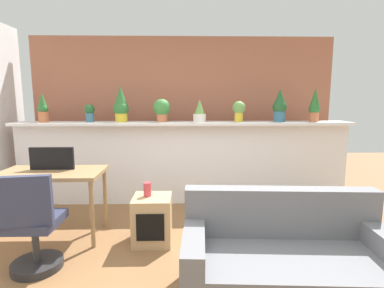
{
  "coord_description": "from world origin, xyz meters",
  "views": [
    {
      "loc": [
        0.02,
        -2.22,
        1.51
      ],
      "look_at": [
        0.1,
        0.96,
        1.03
      ],
      "focal_mm": 27.43,
      "sensor_mm": 36.0,
      "label": 1
    }
  ],
  "objects_px": {
    "potted_plant_6": "(280,106)",
    "side_cube_shelf": "(152,220)",
    "potted_plant_0": "(43,108)",
    "office_chair": "(32,230)",
    "potted_plant_7": "(315,105)",
    "desk": "(52,179)",
    "potted_plant_5": "(239,110)",
    "couch": "(287,264)",
    "potted_plant_1": "(90,112)",
    "potted_plant_2": "(121,105)",
    "potted_plant_3": "(162,109)",
    "vase_on_shelf": "(147,189)",
    "tv_monitor": "(52,158)",
    "potted_plant_4": "(200,112)"
  },
  "relations": [
    {
      "from": "potted_plant_3",
      "to": "potted_plant_6",
      "type": "height_order",
      "value": "potted_plant_6"
    },
    {
      "from": "potted_plant_1",
      "to": "side_cube_shelf",
      "type": "bearing_deg",
      "value": -50.76
    },
    {
      "from": "potted_plant_5",
      "to": "office_chair",
      "type": "xyz_separation_m",
      "value": [
        -2.11,
        -1.76,
        -0.98
      ]
    },
    {
      "from": "potted_plant_0",
      "to": "office_chair",
      "type": "relative_size",
      "value": 0.45
    },
    {
      "from": "potted_plant_6",
      "to": "couch",
      "type": "xyz_separation_m",
      "value": [
        -0.59,
        -2.16,
        -1.15
      ]
    },
    {
      "from": "potted_plant_2",
      "to": "side_cube_shelf",
      "type": "bearing_deg",
      "value": -65.78
    },
    {
      "from": "potted_plant_0",
      "to": "desk",
      "type": "distance_m",
      "value": 1.36
    },
    {
      "from": "potted_plant_4",
      "to": "vase_on_shelf",
      "type": "distance_m",
      "value": 1.5
    },
    {
      "from": "potted_plant_5",
      "to": "desk",
      "type": "distance_m",
      "value": 2.57
    },
    {
      "from": "potted_plant_4",
      "to": "couch",
      "type": "relative_size",
      "value": 0.2
    },
    {
      "from": "potted_plant_4",
      "to": "desk",
      "type": "bearing_deg",
      "value": -148.31
    },
    {
      "from": "potted_plant_6",
      "to": "desk",
      "type": "relative_size",
      "value": 0.42
    },
    {
      "from": "potted_plant_7",
      "to": "desk",
      "type": "relative_size",
      "value": 0.44
    },
    {
      "from": "potted_plant_2",
      "to": "potted_plant_5",
      "type": "distance_m",
      "value": 1.68
    },
    {
      "from": "potted_plant_1",
      "to": "tv_monitor",
      "type": "height_order",
      "value": "potted_plant_1"
    },
    {
      "from": "potted_plant_2",
      "to": "vase_on_shelf",
      "type": "distance_m",
      "value": 1.57
    },
    {
      "from": "potted_plant_2",
      "to": "side_cube_shelf",
      "type": "distance_m",
      "value": 1.81
    },
    {
      "from": "tv_monitor",
      "to": "vase_on_shelf",
      "type": "xyz_separation_m",
      "value": [
        1.07,
        -0.2,
        -0.3
      ]
    },
    {
      "from": "potted_plant_6",
      "to": "potted_plant_3",
      "type": "bearing_deg",
      "value": 179.44
    },
    {
      "from": "potted_plant_2",
      "to": "couch",
      "type": "height_order",
      "value": "potted_plant_2"
    },
    {
      "from": "potted_plant_4",
      "to": "potted_plant_3",
      "type": "bearing_deg",
      "value": 173.92
    },
    {
      "from": "potted_plant_0",
      "to": "potted_plant_1",
      "type": "bearing_deg",
      "value": 4.32
    },
    {
      "from": "potted_plant_7",
      "to": "couch",
      "type": "xyz_separation_m",
      "value": [
        -1.1,
        -2.15,
        -1.15
      ]
    },
    {
      "from": "desk",
      "to": "office_chair",
      "type": "distance_m",
      "value": 0.75
    },
    {
      "from": "potted_plant_0",
      "to": "potted_plant_3",
      "type": "relative_size",
      "value": 1.26
    },
    {
      "from": "potted_plant_1",
      "to": "office_chair",
      "type": "height_order",
      "value": "potted_plant_1"
    },
    {
      "from": "potted_plant_3",
      "to": "vase_on_shelf",
      "type": "relative_size",
      "value": 2.19
    },
    {
      "from": "potted_plant_7",
      "to": "potted_plant_1",
      "type": "bearing_deg",
      "value": 179.81
    },
    {
      "from": "potted_plant_0",
      "to": "potted_plant_2",
      "type": "bearing_deg",
      "value": 3.42
    },
    {
      "from": "potted_plant_5",
      "to": "couch",
      "type": "relative_size",
      "value": 0.18
    },
    {
      "from": "potted_plant_0",
      "to": "tv_monitor",
      "type": "distance_m",
      "value": 1.19
    },
    {
      "from": "potted_plant_1",
      "to": "couch",
      "type": "relative_size",
      "value": 0.16
    },
    {
      "from": "office_chair",
      "to": "potted_plant_3",
      "type": "bearing_deg",
      "value": 60.37
    },
    {
      "from": "tv_monitor",
      "to": "couch",
      "type": "height_order",
      "value": "tv_monitor"
    },
    {
      "from": "potted_plant_5",
      "to": "desk",
      "type": "xyz_separation_m",
      "value": [
        -2.22,
        -1.07,
        -0.71
      ]
    },
    {
      "from": "potted_plant_6",
      "to": "couch",
      "type": "distance_m",
      "value": 2.51
    },
    {
      "from": "potted_plant_1",
      "to": "couch",
      "type": "height_order",
      "value": "potted_plant_1"
    },
    {
      "from": "office_chair",
      "to": "couch",
      "type": "bearing_deg",
      "value": -10.97
    },
    {
      "from": "potted_plant_6",
      "to": "side_cube_shelf",
      "type": "distance_m",
      "value": 2.4
    },
    {
      "from": "potted_plant_4",
      "to": "potted_plant_5",
      "type": "bearing_deg",
      "value": 4.91
    },
    {
      "from": "potted_plant_0",
      "to": "couch",
      "type": "bearing_deg",
      "value": -37.69
    },
    {
      "from": "potted_plant_5",
      "to": "potted_plant_1",
      "type": "bearing_deg",
      "value": 179.99
    },
    {
      "from": "potted_plant_7",
      "to": "office_chair",
      "type": "height_order",
      "value": "potted_plant_7"
    },
    {
      "from": "potted_plant_3",
      "to": "couch",
      "type": "bearing_deg",
      "value": -63.31
    },
    {
      "from": "potted_plant_7",
      "to": "couch",
      "type": "relative_size",
      "value": 0.3
    },
    {
      "from": "potted_plant_5",
      "to": "tv_monitor",
      "type": "relative_size",
      "value": 0.62
    },
    {
      "from": "potted_plant_7",
      "to": "desk",
      "type": "distance_m",
      "value": 3.56
    },
    {
      "from": "potted_plant_1",
      "to": "tv_monitor",
      "type": "relative_size",
      "value": 0.53
    },
    {
      "from": "potted_plant_2",
      "to": "potted_plant_4",
      "type": "xyz_separation_m",
      "value": [
        1.11,
        -0.07,
        -0.1
      ]
    },
    {
      "from": "potted_plant_2",
      "to": "desk",
      "type": "relative_size",
      "value": 0.46
    }
  ]
}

